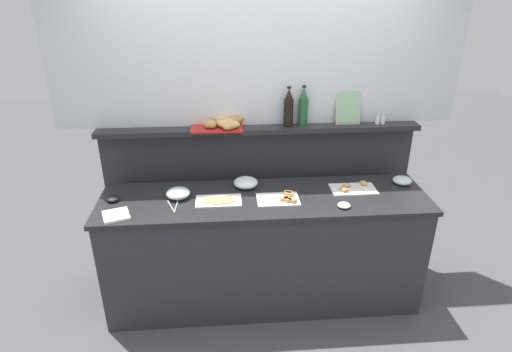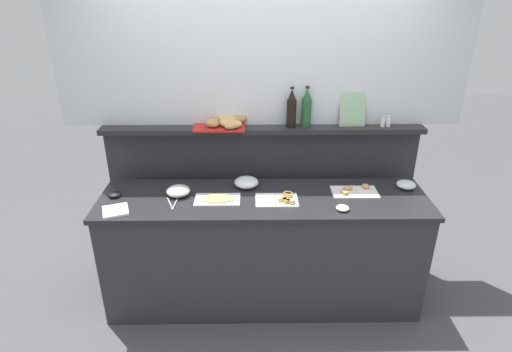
{
  "view_description": "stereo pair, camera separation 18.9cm",
  "coord_description": "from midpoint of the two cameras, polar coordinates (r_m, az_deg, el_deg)",
  "views": [
    {
      "loc": [
        -0.28,
        -2.78,
        2.42
      ],
      "look_at": [
        -0.06,
        0.1,
        1.07
      ],
      "focal_mm": 30.02,
      "sensor_mm": 36.0,
      "label": 1
    },
    {
      "loc": [
        -0.09,
        -2.79,
        2.42
      ],
      "look_at": [
        -0.06,
        0.1,
        1.07
      ],
      "focal_mm": 30.02,
      "sensor_mm": 36.0,
      "label": 2
    }
  ],
  "objects": [
    {
      "name": "wine_bottle_dark",
      "position": [
        3.37,
        2.74,
        8.95
      ],
      "size": [
        0.08,
        0.08,
        0.32
      ],
      "color": "black",
      "rests_on": "back_ledge_unit"
    },
    {
      "name": "glass_bowl_large",
      "position": [
        3.22,
        -12.0,
        -2.34
      ],
      "size": [
        0.18,
        0.18,
        0.07
      ],
      "color": "silver",
      "rests_on": "buffet_counter"
    },
    {
      "name": "cold_cuts_platter",
      "position": [
        3.12,
        -6.74,
        -3.26
      ],
      "size": [
        0.33,
        0.19,
        0.02
      ],
      "color": "silver",
      "rests_on": "buffet_counter"
    },
    {
      "name": "condiment_bowl_dark",
      "position": [
        3.07,
        9.93,
        -3.88
      ],
      "size": [
        0.09,
        0.09,
        0.03
      ],
      "primitive_type": "ellipsoid",
      "color": "silver",
      "rests_on": "buffet_counter"
    },
    {
      "name": "sandwich_platter_side",
      "position": [
        3.34,
        11.2,
        -1.68
      ],
      "size": [
        0.34,
        0.2,
        0.04
      ],
      "color": "white",
      "rests_on": "buffet_counter"
    },
    {
      "name": "sandwich_platter_front",
      "position": [
        3.12,
        1.64,
        -3.07
      ],
      "size": [
        0.31,
        0.21,
        0.04
      ],
      "color": "white",
      "rests_on": "buffet_counter"
    },
    {
      "name": "pepper_shaker",
      "position": [
        3.57,
        15.14,
        7.37
      ],
      "size": [
        0.03,
        0.03,
        0.09
      ],
      "color": "white",
      "rests_on": "back_ledge_unit"
    },
    {
      "name": "buffet_counter",
      "position": [
        3.41,
        -0.52,
        -9.82
      ],
      "size": [
        2.44,
        0.64,
        0.94
      ],
      "color": "#2D2D33",
      "rests_on": "ground_plane"
    },
    {
      "name": "glass_bowl_small",
      "position": [
        3.52,
        17.47,
        -0.62
      ],
      "size": [
        0.15,
        0.15,
        0.06
      ],
      "color": "silver",
      "rests_on": "buffet_counter"
    },
    {
      "name": "serving_tongs",
      "position": [
        3.11,
        -12.63,
        -4.02
      ],
      "size": [
        0.08,
        0.19,
        0.01
      ],
      "color": "#B7BABF",
      "rests_on": "buffet_counter"
    },
    {
      "name": "framed_picture",
      "position": [
        3.5,
        10.65,
        9.09
      ],
      "size": [
        0.2,
        0.08,
        0.28
      ],
      "color": "#B2AD9E",
      "rests_on": "back_ledge_unit"
    },
    {
      "name": "bread_basket",
      "position": [
        3.37,
        -5.98,
        6.96
      ],
      "size": [
        0.44,
        0.29,
        0.08
      ],
      "color": "#B2231E",
      "rests_on": "back_ledge_unit"
    },
    {
      "name": "glass_bowl_medium",
      "position": [
        3.31,
        -3.01,
        -0.96
      ],
      "size": [
        0.19,
        0.19,
        0.08
      ],
      "color": "silver",
      "rests_on": "buffet_counter"
    },
    {
      "name": "back_ledge_unit",
      "position": [
        3.71,
        -1.07,
        -2.46
      ],
      "size": [
        2.56,
        0.22,
        1.34
      ],
      "color": "#2D2D33",
      "rests_on": "ground_plane"
    },
    {
      "name": "ground_plane",
      "position": [
        4.17,
        -1.08,
        -10.4
      ],
      "size": [
        12.0,
        12.0,
        0.0
      ],
      "primitive_type": "plane",
      "color": "#4C4C51"
    },
    {
      "name": "wine_bottle_green",
      "position": [
        3.41,
        4.71,
        9.08
      ],
      "size": [
        0.08,
        0.08,
        0.32
      ],
      "color": "#23562D",
      "rests_on": "back_ledge_unit"
    },
    {
      "name": "salt_shaker",
      "position": [
        3.56,
        14.46,
        7.38
      ],
      "size": [
        0.03,
        0.03,
        0.09
      ],
      "color": "white",
      "rests_on": "back_ledge_unit"
    },
    {
      "name": "condiment_bowl_cream",
      "position": [
        3.31,
        -20.09,
        -2.9
      ],
      "size": [
        0.1,
        0.1,
        0.03
      ],
      "primitive_type": "ellipsoid",
      "color": "black",
      "rests_on": "buffet_counter"
    },
    {
      "name": "upper_wall_panel",
      "position": [
        3.34,
        -1.28,
        17.37
      ],
      "size": [
        3.16,
        0.08,
        1.26
      ],
      "primitive_type": "cube",
      "color": "silver",
      "rests_on": "back_ledge_unit"
    },
    {
      "name": "napkin_stack",
      "position": [
        3.1,
        -19.83,
        -4.98
      ],
      "size": [
        0.22,
        0.22,
        0.02
      ],
      "primitive_type": "cube",
      "rotation": [
        0.0,
        0.0,
        0.34
      ],
      "color": "white",
      "rests_on": "buffet_counter"
    }
  ]
}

